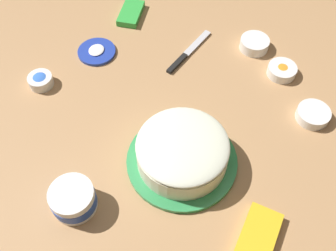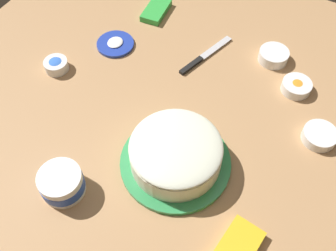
% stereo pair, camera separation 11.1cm
% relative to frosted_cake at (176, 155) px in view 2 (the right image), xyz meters
% --- Properties ---
extents(ground_plane, '(1.54, 1.54, 0.00)m').
position_rel_frosted_cake_xyz_m(ground_plane, '(-0.12, -0.10, -0.05)').
color(ground_plane, tan).
extents(frosted_cake, '(0.30, 0.30, 0.10)m').
position_rel_frosted_cake_xyz_m(frosted_cake, '(0.00, 0.00, 0.00)').
color(frosted_cake, '#339351').
rests_on(frosted_cake, ground_plane).
extents(frosting_tub, '(0.11, 0.11, 0.07)m').
position_rel_frosted_cake_xyz_m(frosting_tub, '(0.21, -0.22, -0.01)').
color(frosting_tub, white).
rests_on(frosting_tub, ground_plane).
extents(frosting_tub_lid, '(0.13, 0.13, 0.02)m').
position_rel_frosted_cake_xyz_m(frosting_tub_lid, '(-0.31, -0.40, -0.04)').
color(frosting_tub_lid, '#233DAD').
rests_on(frosting_tub_lid, ground_plane).
extents(spreading_knife, '(0.23, 0.09, 0.01)m').
position_rel_frosted_cake_xyz_m(spreading_knife, '(-0.39, -0.11, -0.04)').
color(spreading_knife, silver).
rests_on(spreading_knife, ground_plane).
extents(sprinkle_bowl_orange, '(0.09, 0.09, 0.03)m').
position_rel_frosted_cake_xyz_m(sprinkle_bowl_orange, '(-0.41, 0.20, -0.03)').
color(sprinkle_bowl_orange, white).
rests_on(sprinkle_bowl_orange, ground_plane).
extents(sprinkle_bowl_blue, '(0.08, 0.08, 0.04)m').
position_rel_frosted_cake_xyz_m(sprinkle_bowl_blue, '(-0.13, -0.50, -0.03)').
color(sprinkle_bowl_blue, white).
rests_on(sprinkle_bowl_blue, ground_plane).
extents(sprinkle_bowl_yellow, '(0.10, 0.10, 0.03)m').
position_rel_frosted_cake_xyz_m(sprinkle_bowl_yellow, '(-0.27, 0.32, -0.03)').
color(sprinkle_bowl_yellow, white).
rests_on(sprinkle_bowl_yellow, ground_plane).
extents(sprinkle_bowl_green, '(0.10, 0.10, 0.04)m').
position_rel_frosted_cake_xyz_m(sprinkle_bowl_green, '(-0.50, 0.09, -0.03)').
color(sprinkle_bowl_green, white).
rests_on(sprinkle_bowl_green, ground_plane).
extents(candy_box_lower, '(0.16, 0.10, 0.02)m').
position_rel_frosted_cake_xyz_m(candy_box_lower, '(0.14, 0.24, -0.04)').
color(candy_box_lower, yellow).
rests_on(candy_box_lower, ground_plane).
extents(candy_box_upper, '(0.14, 0.09, 0.02)m').
position_rel_frosted_cake_xyz_m(candy_box_upper, '(-0.52, -0.36, -0.04)').
color(candy_box_upper, green).
rests_on(candy_box_upper, ground_plane).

